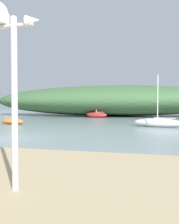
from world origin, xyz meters
TOP-DOWN VIEW (x-y plane):
  - ground_plane at (0.00, 0.00)m, footprint 120.00×120.00m
  - distant_hill at (1.14, 27.00)m, footprint 38.47×13.70m
  - mast_structure at (4.93, -7.59)m, footprint 1.20×0.55m
  - sailboat_outer_mooring at (-4.78, 8.70)m, footprint 3.10×1.93m
  - sailboat_by_sandbar at (0.55, 21.30)m, footprint 3.25×1.77m
  - sailboat_mid_channel at (8.33, 8.95)m, footprint 4.03×1.87m

SIDE VIEW (x-z plane):
  - ground_plane at x=0.00m, z-range 0.00..0.00m
  - sailboat_outer_mooring at x=-4.78m, z-range -1.25..1.81m
  - sailboat_mid_channel at x=8.33m, z-range -1.75..2.49m
  - sailboat_by_sandbar at x=0.55m, z-range -1.14..1.89m
  - distant_hill at x=1.14m, z-range 0.00..4.77m
  - mast_structure at x=4.93m, z-range 1.41..5.06m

